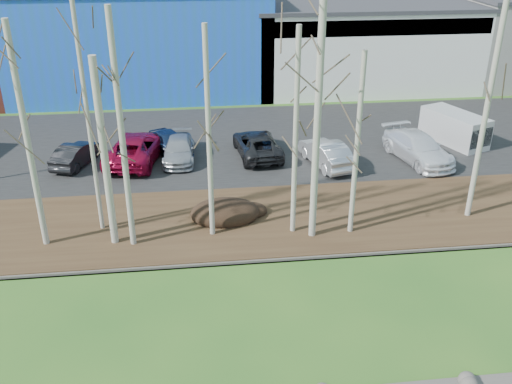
{
  "coord_description": "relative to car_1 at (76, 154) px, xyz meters",
  "views": [
    {
      "loc": [
        -2.4,
        -9.21,
        13.17
      ],
      "look_at": [
        0.19,
        12.58,
        2.5
      ],
      "focal_mm": 40.0,
      "sensor_mm": 36.0,
      "label": 1
    }
  ],
  "objects": [
    {
      "name": "birch_1",
      "position": [
        2.37,
        -7.79,
        4.99
      ],
      "size": [
        0.19,
        0.19,
        11.26
      ],
      "color": "#B8B5A6",
      "rests_on": "far_bank"
    },
    {
      "name": "car_1",
      "position": [
        0.0,
        0.0,
        0.0
      ],
      "size": [
        2.58,
        4.17,
        1.3
      ],
      "primitive_type": "imported",
      "rotation": [
        0.0,
        0.0,
        2.81
      ],
      "color": "black",
      "rests_on": "parking_lot"
    },
    {
      "name": "river",
      "position": [
        9.11,
        -15.07,
        -0.79
      ],
      "size": [
        80.0,
        8.0,
        0.9
      ],
      "primitive_type": null,
      "color": "black",
      "rests_on": "ground"
    },
    {
      "name": "car_2",
      "position": [
        3.39,
        0.13,
        0.16
      ],
      "size": [
        3.76,
        6.21,
        1.61
      ],
      "primitive_type": "imported",
      "rotation": [
        0.0,
        0.0,
        2.94
      ],
      "color": "#A00C32",
      "rests_on": "parking_lot"
    },
    {
      "name": "far_bank_rocks",
      "position": [
        9.11,
        -10.97,
        -0.79
      ],
      "size": [
        80.0,
        0.8,
        0.46
      ],
      "primitive_type": null,
      "color": "#47423D",
      "rests_on": "ground"
    },
    {
      "name": "birch_8",
      "position": [
        19.73,
        -8.58,
        4.95
      ],
      "size": [
        0.25,
        0.25,
        11.18
      ],
      "color": "#B8B5A6",
      "rests_on": "far_bank"
    },
    {
      "name": "van_white",
      "position": [
        23.26,
        0.76,
        0.31
      ],
      "size": [
        3.29,
        4.76,
        1.92
      ],
      "rotation": [
        0.0,
        0.0,
        0.37
      ],
      "color": "silver",
      "rests_on": "parking_lot"
    },
    {
      "name": "car_4",
      "position": [
        5.34,
        1.09,
        0.04
      ],
      "size": [
        3.12,
        4.35,
        1.37
      ],
      "primitive_type": "imported",
      "rotation": [
        0.0,
        0.0,
        0.42
      ],
      "color": "#182A4D",
      "rests_on": "parking_lot"
    },
    {
      "name": "birch_5",
      "position": [
        11.07,
        -9.08,
        3.96
      ],
      "size": [
        0.23,
        0.23,
        9.21
      ],
      "color": "#B8B5A6",
      "rests_on": "far_bank"
    },
    {
      "name": "birch_4",
      "position": [
        3.9,
        -9.37,
        4.42
      ],
      "size": [
        0.25,
        0.25,
        10.11
      ],
      "color": "#B8B5A6",
      "rests_on": "far_bank"
    },
    {
      "name": "birch_2",
      "position": [
        3.08,
        -9.14,
        3.48
      ],
      "size": [
        0.31,
        0.31,
        8.24
      ],
      "color": "#B8B5A6",
      "rests_on": "far_bank"
    },
    {
      "name": "car_6",
      "position": [
        10.54,
        0.15,
        0.06
      ],
      "size": [
        2.8,
        5.28,
        1.41
      ],
      "primitive_type": "imported",
      "rotation": [
        0.0,
        0.0,
        3.23
      ],
      "color": "#232325",
      "rests_on": "parking_lot"
    },
    {
      "name": "birch_0",
      "position": [
        0.07,
        -8.91,
        4.17
      ],
      "size": [
        0.26,
        0.26,
        9.63
      ],
      "color": "#B8B5A6",
      "rests_on": "far_bank"
    },
    {
      "name": "car_7",
      "position": [
        19.81,
        -1.7,
        0.14
      ],
      "size": [
        3.32,
        5.79,
        1.58
      ],
      "primitive_type": "imported",
      "rotation": [
        0.0,
        0.0,
        0.22
      ],
      "color": "white",
      "rests_on": "parking_lot"
    },
    {
      "name": "birch_6",
      "position": [
        13.68,
        -9.43,
        3.48
      ],
      "size": [
        0.22,
        0.22,
        8.25
      ],
      "color": "#B8B5A6",
      "rests_on": "far_bank"
    },
    {
      "name": "dirt_mound",
      "position": [
        8.07,
        -7.5,
        -0.31
      ],
      "size": [
        3.32,
        2.34,
        0.65
      ],
      "primitive_type": "ellipsoid",
      "color": "black",
      "rests_on": "far_bank"
    },
    {
      "name": "birch_7",
      "position": [
        11.87,
        -9.57,
        5.03
      ],
      "size": [
        0.31,
        0.31,
        11.34
      ],
      "color": "#B8B5A6",
      "rests_on": "far_bank"
    },
    {
      "name": "building_white",
      "position": [
        21.11,
        16.72,
        2.62
      ],
      "size": [
        18.36,
        12.24,
        6.8
      ],
      "color": "silver",
      "rests_on": "ground"
    },
    {
      "name": "parking_lot",
      "position": [
        9.11,
        2.73,
        -0.72
      ],
      "size": [
        80.0,
        14.0,
        0.14
      ],
      "primitive_type": "cube",
      "color": "black",
      "rests_on": "ground"
    },
    {
      "name": "birch_3",
      "position": [
        7.4,
        -8.92,
        4.02
      ],
      "size": [
        0.23,
        0.23,
        9.32
      ],
      "color": "#B8B5A6",
      "rests_on": "far_bank"
    },
    {
      "name": "car_3",
      "position": [
        5.88,
        0.05,
        -0.01
      ],
      "size": [
        1.94,
        4.47,
        1.28
      ],
      "primitive_type": "imported",
      "rotation": [
        0.0,
        0.0,
        -0.03
      ],
      "color": "#9FA1A6",
      "rests_on": "parking_lot"
    },
    {
      "name": "far_bank",
      "position": [
        9.11,
        -7.77,
        -0.71
      ],
      "size": [
        80.0,
        7.0,
        0.15
      ],
      "primitive_type": "cube",
      "color": "#382616",
      "rests_on": "ground"
    },
    {
      "name": "building_blue",
      "position": [
        3.11,
        16.73,
        3.37
      ],
      "size": [
        20.4,
        12.24,
        8.3
      ],
      "color": "blue",
      "rests_on": "ground"
    },
    {
      "name": "car_5",
      "position": [
        14.3,
        -1.77,
        0.1
      ],
      "size": [
        2.6,
        4.78,
        1.49
      ],
      "primitive_type": "imported",
      "rotation": [
        0.0,
        0.0,
        3.38
      ],
      "color": "#BBBBBE",
      "rests_on": "parking_lot"
    }
  ]
}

